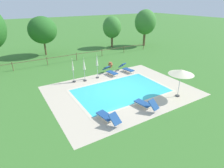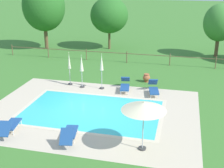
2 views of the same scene
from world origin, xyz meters
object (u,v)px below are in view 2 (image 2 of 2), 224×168
tree_centre (44,7)px  tree_east_mid (220,23)px  tree_far_west (109,15)px  sun_lounger_north_mid (69,133)px  sun_lounger_north_far (154,88)px  patio_umbrella_closed_row_centre (102,65)px  sun_lounger_north_end (10,126)px  patio_umbrella_closed_row_west (69,64)px  patio_umbrella_closed_row_mid_west (82,66)px  patio_umbrella_open_foreground (144,107)px  terracotta_urn_near_fence (146,78)px  sun_lounger_north_near_steps (125,85)px

tree_centre → tree_east_mid: 17.40m
tree_far_west → tree_centre: (-6.52, -1.57, 0.88)m
sun_lounger_north_mid → sun_lounger_north_far: bearing=65.0°
sun_lounger_north_far → patio_umbrella_closed_row_centre: bearing=178.8°
sun_lounger_north_end → patio_umbrella_closed_row_centre: (2.88, 7.06, 1.32)m
sun_lounger_north_mid → sun_lounger_north_end: (-3.22, 0.05, -0.01)m
sun_lounger_north_mid → tree_east_mid: bearing=65.8°
sun_lounger_north_end → patio_umbrella_closed_row_centre: bearing=67.8°
sun_lounger_north_far → tree_far_west: tree_far_west is taller
tree_far_west → sun_lounger_north_end: bearing=-91.5°
sun_lounger_north_mid → patio_umbrella_closed_row_west: bearing=110.8°
patio_umbrella_closed_row_mid_west → patio_umbrella_closed_row_centre: size_ratio=0.94×
patio_umbrella_closed_row_centre → tree_centre: bearing=131.3°
patio_umbrella_open_foreground → tree_east_mid: size_ratio=0.48×
patio_umbrella_open_foreground → patio_umbrella_closed_row_centre: (-3.87, 7.05, -0.45)m
patio_umbrella_closed_row_mid_west → terracotta_urn_near_fence: bearing=27.3°
patio_umbrella_closed_row_centre → tree_far_west: bearing=101.6°
sun_lounger_north_end → tree_east_mid: 21.43m
sun_lounger_north_mid → sun_lounger_north_far: (3.28, 7.03, -0.00)m
patio_umbrella_closed_row_centre → tree_far_west: tree_far_west is taller
patio_umbrella_closed_row_west → patio_umbrella_closed_row_mid_west: patio_umbrella_closed_row_west is taller
tree_east_mid → patio_umbrella_closed_row_centre: bearing=-127.7°
sun_lounger_north_mid → patio_umbrella_closed_row_centre: 7.24m
sun_lounger_north_far → sun_lounger_north_end: (-6.50, -6.98, -0.01)m
terracotta_urn_near_fence → patio_umbrella_closed_row_mid_west: bearing=-152.7°
sun_lounger_north_near_steps → sun_lounger_north_end: bearing=-122.2°
patio_umbrella_closed_row_mid_west → tree_far_west: bearing=94.7°
sun_lounger_north_mid → patio_umbrella_open_foreground: patio_umbrella_open_foreground is taller
patio_umbrella_open_foreground → sun_lounger_north_mid: bearing=-179.1°
sun_lounger_north_mid → tree_centre: 19.98m
sun_lounger_north_near_steps → patio_umbrella_closed_row_mid_west: (-3.05, -0.17, 1.22)m
sun_lounger_north_near_steps → tree_far_west: bearing=109.1°
patio_umbrella_closed_row_mid_west → patio_umbrella_closed_row_centre: 1.43m
sun_lounger_north_near_steps → patio_umbrella_open_foreground: size_ratio=0.86×
patio_umbrella_closed_row_mid_west → tree_east_mid: tree_east_mid is taller
terracotta_urn_near_fence → tree_far_west: 11.37m
patio_umbrella_open_foreground → sun_lounger_north_end: bearing=-180.0°
sun_lounger_north_mid → patio_umbrella_closed_row_mid_west: patio_umbrella_closed_row_mid_west is taller
patio_umbrella_open_foreground → patio_umbrella_closed_row_west: size_ratio=0.99×
sun_lounger_north_far → tree_centre: tree_centre is taller
sun_lounger_north_end → tree_far_west: (0.49, 18.77, 3.16)m
sun_lounger_north_end → patio_umbrella_closed_row_west: size_ratio=0.85×
sun_lounger_north_far → tree_far_west: size_ratio=0.38×
patio_umbrella_closed_row_mid_west → patio_umbrella_closed_row_west: bearing=162.7°
sun_lounger_north_mid → terracotta_urn_near_fence: size_ratio=3.28×
sun_lounger_north_near_steps → patio_umbrella_open_foreground: (2.24, -7.16, 1.78)m
sun_lounger_north_mid → tree_far_west: tree_far_west is taller
patio_umbrella_closed_row_centre → tree_east_mid: (8.43, 10.91, 1.57)m
patio_umbrella_open_foreground → patio_umbrella_closed_row_mid_west: patio_umbrella_open_foreground is taller
sun_lounger_north_end → tree_far_west: 19.04m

